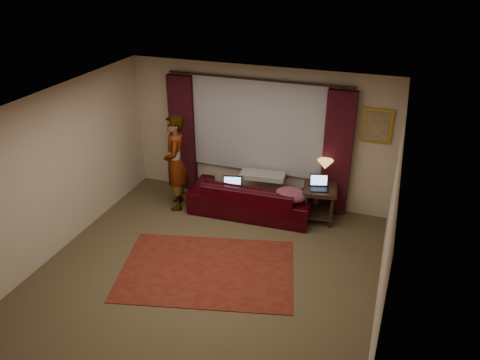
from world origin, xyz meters
name	(u,v)px	position (x,y,z in m)	size (l,w,h in m)	color
floor	(208,270)	(0.00, 0.00, -0.01)	(5.00, 5.00, 0.01)	brown
ceiling	(202,108)	(0.00, 0.00, 2.60)	(5.00, 5.00, 0.02)	silver
wall_back	(258,135)	(0.00, 2.50, 1.30)	(5.00, 0.02, 2.60)	#BFB098
wall_front	(103,314)	(0.00, -2.50, 1.30)	(5.00, 0.02, 2.60)	#BFB098
wall_left	(59,171)	(-2.50, 0.00, 1.30)	(0.02, 5.00, 2.60)	#BFB098
wall_right	(389,228)	(2.50, 0.00, 1.30)	(0.02, 5.00, 2.60)	#BFB098
sheer_curtain	(257,126)	(0.00, 2.44, 1.50)	(2.50, 0.05, 1.80)	#9E9EA7
drape_left	(183,134)	(-1.50, 2.39, 1.18)	(0.50, 0.14, 2.30)	#340B14
drape_right	(337,154)	(1.50, 2.39, 1.18)	(0.50, 0.14, 2.30)	#340B14
curtain_rod	(257,79)	(0.00, 2.39, 2.38)	(0.04, 0.04, 3.40)	black
picture_frame	(377,126)	(2.10, 2.47, 1.75)	(0.50, 0.04, 0.60)	#B5952C
sofa	(251,191)	(0.08, 1.87, 0.45)	(2.24, 0.97, 0.90)	black
throw_blanket	(263,164)	(0.21, 2.14, 0.91)	(0.82, 0.33, 0.10)	gray
clothing_pile	(290,195)	(0.84, 1.73, 0.57)	(0.57, 0.44, 0.24)	brown
laptop_sofa	(232,186)	(-0.24, 1.71, 0.58)	(0.35, 0.38, 0.25)	black
area_rug	(207,270)	(-0.01, 0.00, 0.01)	(2.63, 1.75, 0.01)	maroon
end_table	(319,204)	(1.31, 2.02, 0.34)	(0.58, 0.58, 0.67)	black
tiffany_lamp	(325,172)	(1.33, 2.20, 0.89)	(0.28, 0.28, 0.45)	#999646
laptop_table	(320,183)	(1.30, 1.93, 0.79)	(0.32, 0.35, 0.23)	black
person	(175,163)	(-1.31, 1.64, 0.91)	(0.53, 0.53, 1.82)	gray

